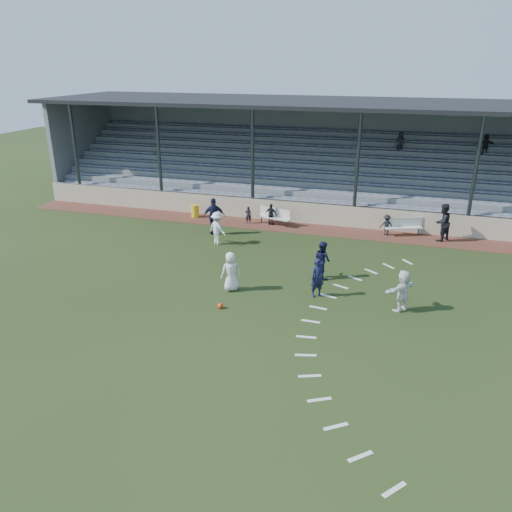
{
  "coord_description": "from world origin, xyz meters",
  "views": [
    {
      "loc": [
        5.62,
        -15.94,
        8.91
      ],
      "look_at": [
        0.0,
        2.5,
        1.3
      ],
      "focal_mm": 35.0,
      "sensor_mm": 36.0,
      "label": 1
    }
  ],
  "objects_px": {
    "player_navy_lead": "(318,278)",
    "player_white_lead": "(231,272)",
    "trash_bin": "(195,211)",
    "bench_right": "(404,225)",
    "official": "(442,222)",
    "football": "(220,306)",
    "bench_left": "(275,215)"
  },
  "relations": [
    {
      "from": "player_navy_lead",
      "to": "player_white_lead",
      "type": "bearing_deg",
      "value": 149.52
    },
    {
      "from": "trash_bin",
      "to": "player_navy_lead",
      "type": "distance_m",
      "value": 12.47
    },
    {
      "from": "player_white_lead",
      "to": "player_navy_lead",
      "type": "bearing_deg",
      "value": 151.46
    },
    {
      "from": "bench_right",
      "to": "player_navy_lead",
      "type": "relative_size",
      "value": 1.24
    },
    {
      "from": "official",
      "to": "trash_bin",
      "type": "bearing_deg",
      "value": -49.14
    },
    {
      "from": "bench_right",
      "to": "player_white_lead",
      "type": "height_order",
      "value": "player_white_lead"
    },
    {
      "from": "trash_bin",
      "to": "football",
      "type": "distance_m",
      "value": 12.14
    },
    {
      "from": "player_navy_lead",
      "to": "official",
      "type": "xyz_separation_m",
      "value": [
        5.01,
        8.45,
        0.21
      ]
    },
    {
      "from": "player_navy_lead",
      "to": "official",
      "type": "distance_m",
      "value": 9.82
    },
    {
      "from": "player_white_lead",
      "to": "player_navy_lead",
      "type": "xyz_separation_m",
      "value": [
        3.51,
        0.47,
        -0.02
      ]
    },
    {
      "from": "player_white_lead",
      "to": "bench_left",
      "type": "bearing_deg",
      "value": -122.57
    },
    {
      "from": "player_white_lead",
      "to": "player_navy_lead",
      "type": "relative_size",
      "value": 1.02
    },
    {
      "from": "bench_left",
      "to": "bench_right",
      "type": "distance_m",
      "value": 7.18
    },
    {
      "from": "bench_left",
      "to": "bench_right",
      "type": "xyz_separation_m",
      "value": [
        7.18,
        0.26,
        0.0
      ]
    },
    {
      "from": "bench_right",
      "to": "official",
      "type": "bearing_deg",
      "value": -32.52
    },
    {
      "from": "player_white_lead",
      "to": "official",
      "type": "xyz_separation_m",
      "value": [
        8.52,
        8.91,
        0.19
      ]
    },
    {
      "from": "player_white_lead",
      "to": "trash_bin",
      "type": "bearing_deg",
      "value": -94.69
    },
    {
      "from": "player_navy_lead",
      "to": "official",
      "type": "bearing_deg",
      "value": 21.27
    },
    {
      "from": "football",
      "to": "player_white_lead",
      "type": "bearing_deg",
      "value": 95.36
    },
    {
      "from": "bench_right",
      "to": "official",
      "type": "height_order",
      "value": "official"
    },
    {
      "from": "bench_left",
      "to": "trash_bin",
      "type": "relative_size",
      "value": 2.73
    },
    {
      "from": "football",
      "to": "player_navy_lead",
      "type": "xyz_separation_m",
      "value": [
        3.35,
        2.14,
        0.7
      ]
    },
    {
      "from": "trash_bin",
      "to": "player_white_lead",
      "type": "bearing_deg",
      "value": -58.59
    },
    {
      "from": "official",
      "to": "player_navy_lead",
      "type": "bearing_deg",
      "value": 10.72
    },
    {
      "from": "bench_left",
      "to": "player_navy_lead",
      "type": "xyz_separation_m",
      "value": [
        4.06,
        -8.55,
        0.22
      ]
    },
    {
      "from": "bench_left",
      "to": "official",
      "type": "distance_m",
      "value": 9.09
    },
    {
      "from": "player_navy_lead",
      "to": "official",
      "type": "relative_size",
      "value": 0.81
    },
    {
      "from": "bench_left",
      "to": "bench_right",
      "type": "bearing_deg",
      "value": 17.83
    },
    {
      "from": "trash_bin",
      "to": "football",
      "type": "xyz_separation_m",
      "value": [
        5.68,
        -10.72,
        -0.28
      ]
    },
    {
      "from": "bench_right",
      "to": "player_navy_lead",
      "type": "bearing_deg",
      "value": -131.04
    },
    {
      "from": "trash_bin",
      "to": "official",
      "type": "relative_size",
      "value": 0.37
    },
    {
      "from": "official",
      "to": "player_white_lead",
      "type": "bearing_deg",
      "value": -2.3
    }
  ]
}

